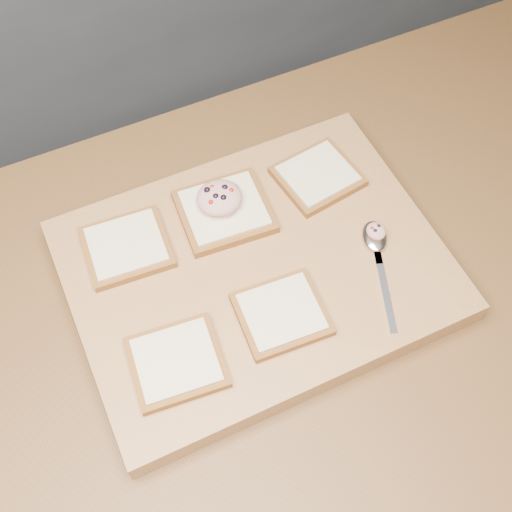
% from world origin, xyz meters
% --- Properties ---
extents(ground, '(4.00, 4.00, 0.00)m').
position_xyz_m(ground, '(0.00, 0.00, 0.00)').
color(ground, '#515459').
rests_on(ground, ground).
extents(island_counter, '(2.00, 0.80, 0.90)m').
position_xyz_m(island_counter, '(0.00, 0.00, 0.45)').
color(island_counter, slate).
rests_on(island_counter, ground).
extents(cutting_board, '(0.53, 0.40, 0.04)m').
position_xyz_m(cutting_board, '(-0.02, 0.03, 0.92)').
color(cutting_board, tan).
rests_on(cutting_board, island_counter).
extents(bread_far_left, '(0.13, 0.12, 0.02)m').
position_xyz_m(bread_far_left, '(-0.18, 0.13, 0.95)').
color(bread_far_left, brown).
rests_on(bread_far_left, cutting_board).
extents(bread_far_center, '(0.14, 0.13, 0.02)m').
position_xyz_m(bread_far_center, '(-0.02, 0.13, 0.95)').
color(bread_far_center, brown).
rests_on(bread_far_center, cutting_board).
extents(bread_far_right, '(0.13, 0.12, 0.02)m').
position_xyz_m(bread_far_right, '(0.13, 0.13, 0.95)').
color(bread_far_right, brown).
rests_on(bread_far_right, cutting_board).
extents(bread_near_left, '(0.13, 0.12, 0.02)m').
position_xyz_m(bread_near_left, '(-0.17, -0.06, 0.95)').
color(bread_near_left, brown).
rests_on(bread_near_left, cutting_board).
extents(bread_near_center, '(0.12, 0.11, 0.02)m').
position_xyz_m(bread_near_center, '(-0.02, -0.06, 0.95)').
color(bread_near_center, brown).
rests_on(bread_near_center, cutting_board).
extents(tuna_salad_dollop, '(0.07, 0.06, 0.03)m').
position_xyz_m(tuna_salad_dollop, '(-0.03, 0.14, 0.98)').
color(tuna_salad_dollop, '#D49E88').
rests_on(tuna_salad_dollop, bread_far_center).
extents(spoon, '(0.09, 0.18, 0.01)m').
position_xyz_m(spoon, '(0.15, -0.02, 0.95)').
color(spoon, silver).
rests_on(spoon, cutting_board).
extents(spoon_salad, '(0.03, 0.03, 0.02)m').
position_xyz_m(spoon_salad, '(0.16, -0.00, 0.96)').
color(spoon_salad, '#D49E88').
rests_on(spoon_salad, spoon).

